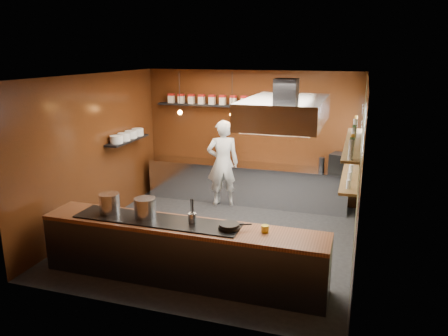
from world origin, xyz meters
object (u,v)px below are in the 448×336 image
at_px(extractor_hood, 285,111).
at_px(chef, 223,163).
at_px(stockpot_large, 109,203).
at_px(espresso_machine, 341,163).
at_px(stockpot_small, 145,208).

relative_size(extractor_hood, chef, 1.02).
xyz_separation_m(stockpot_large, espresso_machine, (3.32, 3.72, 0.00)).
bearing_deg(espresso_machine, chef, -154.55).
relative_size(espresso_machine, chef, 0.21).
height_order(extractor_hood, chef, extractor_hood).
bearing_deg(stockpot_small, stockpot_large, 178.39).
xyz_separation_m(stockpot_small, espresso_machine, (2.69, 3.74, 0.01)).
height_order(stockpot_large, stockpot_small, stockpot_large).
bearing_deg(chef, stockpot_small, 66.05).
distance_m(extractor_hood, stockpot_large, 3.12).
bearing_deg(extractor_hood, stockpot_small, -148.26).
height_order(espresso_machine, chef, chef).
height_order(extractor_hood, espresso_machine, extractor_hood).
distance_m(extractor_hood, stockpot_small, 2.64).
relative_size(stockpot_small, chef, 0.17).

